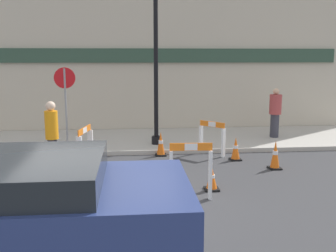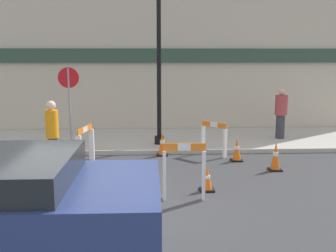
# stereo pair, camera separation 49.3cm
# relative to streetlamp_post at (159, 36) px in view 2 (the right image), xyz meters

# --- Properties ---
(ground_plane) EXTENTS (60.00, 60.00, 0.00)m
(ground_plane) POSITION_rel_streetlamp_post_xyz_m (-1.25, -5.34, -3.35)
(ground_plane) COLOR #38383A
(sidewalk_slab) EXTENTS (18.00, 3.49, 0.13)m
(sidewalk_slab) POSITION_rel_streetlamp_post_xyz_m (-1.25, 0.91, -3.29)
(sidewalk_slab) COLOR #ADA89E
(sidewalk_slab) RESTS_ON ground_plane
(storefront_facade) EXTENTS (18.00, 0.22, 5.50)m
(storefront_facade) POSITION_rel_streetlamp_post_xyz_m (-1.25, 2.72, -0.60)
(storefront_facade) COLOR #BCB29E
(storefront_facade) RESTS_ON ground_plane
(streetlamp_post) EXTENTS (0.44, 0.44, 5.00)m
(streetlamp_post) POSITION_rel_streetlamp_post_xyz_m (0.00, 0.00, 0.00)
(streetlamp_post) COLOR black
(streetlamp_post) RESTS_ON sidewalk_slab
(stop_sign) EXTENTS (0.60, 0.08, 2.33)m
(stop_sign) POSITION_rel_streetlamp_post_xyz_m (-2.63, -0.19, -1.66)
(stop_sign) COLOR gray
(stop_sign) RESTS_ON sidewalk_slab
(barricade_0) EXTENTS (0.32, 0.94, 1.02)m
(barricade_0) POSITION_rel_streetlamp_post_xyz_m (-1.92, -1.91, -2.79)
(barricade_0) COLOR white
(barricade_0) RESTS_ON ground_plane
(barricade_1) EXTENTS (0.83, 0.18, 1.13)m
(barricade_1) POSITION_rel_streetlamp_post_xyz_m (0.38, -4.46, -2.75)
(barricade_1) COLOR white
(barricade_1) RESTS_ON ground_plane
(barricade_2) EXTENTS (0.67, 0.68, 0.96)m
(barricade_2) POSITION_rel_streetlamp_post_xyz_m (1.52, -0.99, -2.83)
(barricade_2) COLOR white
(barricade_2) RESTS_ON ground_plane
(traffic_cone_0) EXTENTS (0.30, 0.30, 0.63)m
(traffic_cone_0) POSITION_rel_streetlamp_post_xyz_m (2.04, -1.62, -3.05)
(traffic_cone_0) COLOR black
(traffic_cone_0) RESTS_ON ground_plane
(traffic_cone_1) EXTENTS (0.30, 0.30, 0.72)m
(traffic_cone_1) POSITION_rel_streetlamp_post_xyz_m (2.79, -2.54, -3.00)
(traffic_cone_1) COLOR black
(traffic_cone_1) RESTS_ON ground_plane
(traffic_cone_2) EXTENTS (0.30, 0.30, 0.68)m
(traffic_cone_2) POSITION_rel_streetlamp_post_xyz_m (0.07, -0.94, -3.02)
(traffic_cone_2) COLOR black
(traffic_cone_2) RESTS_ON ground_plane
(traffic_cone_3) EXTENTS (0.30, 0.30, 0.64)m
(traffic_cone_3) POSITION_rel_streetlamp_post_xyz_m (-2.41, -2.92, -3.04)
(traffic_cone_3) COLOR black
(traffic_cone_3) RESTS_ON ground_plane
(traffic_cone_4) EXTENTS (0.30, 0.30, 0.51)m
(traffic_cone_4) POSITION_rel_streetlamp_post_xyz_m (0.91, -3.95, -3.11)
(traffic_cone_4) COLOR black
(traffic_cone_4) RESTS_ON ground_plane
(person_worker) EXTENTS (0.32, 0.32, 1.72)m
(person_worker) POSITION_rel_streetlamp_post_xyz_m (-2.65, -2.26, -2.41)
(person_worker) COLOR #33333D
(person_worker) RESTS_ON ground_plane
(person_pedestrian) EXTENTS (0.50, 0.50, 1.62)m
(person_pedestrian) POSITION_rel_streetlamp_post_xyz_m (3.96, 0.68, -2.37)
(person_pedestrian) COLOR #33333D
(person_pedestrian) RESTS_ON sidewalk_slab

